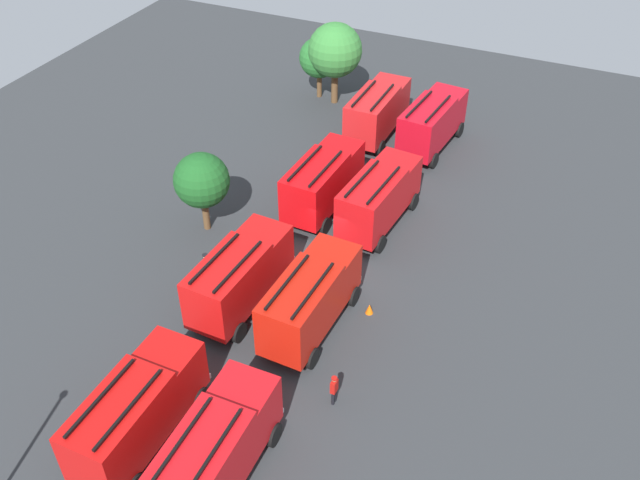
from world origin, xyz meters
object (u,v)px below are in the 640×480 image
Objects in this scene: firefighter_1 at (206,265)px; tree_1 at (335,50)px; fire_truck_1 at (310,298)px; tree_0 at (202,181)px; fire_truck_0 at (215,451)px; fire_truck_7 at (377,110)px; firefighter_2 at (334,389)px; fire_truck_2 at (379,196)px; fire_truck_6 at (323,180)px; traffic_cone_1 at (369,309)px; firefighter_0 at (370,89)px; fire_truck_4 at (137,410)px; traffic_cone_2 at (106,387)px; tree_2 at (319,58)px; traffic_cone_0 at (228,371)px; fire_truck_5 at (240,275)px; fire_truck_3 at (432,122)px.

firefighter_1 is 22.83m from tree_1.
fire_truck_1 is 1.42× the size of tree_0.
firefighter_1 is (10.74, 7.15, -1.13)m from fire_truck_0.
firefighter_2 is (-23.72, -6.87, -1.20)m from fire_truck_7.
fire_truck_2 is 1.15× the size of tree_1.
fire_truck_7 is (9.90, 0.14, 0.00)m from fire_truck_6.
firefighter_2 is 6.27m from traffic_cone_1.
fire_truck_6 is at bearing -157.16° from firefighter_0.
fire_truck_0 reaches higher than firefighter_0.
tree_0 is (14.42, 5.62, 1.31)m from fire_truck_4.
firefighter_0 reaches higher than traffic_cone_2.
fire_truck_7 is (19.83, 3.89, 0.00)m from fire_truck_1.
tree_2 is (14.25, 10.39, 1.15)m from fire_truck_2.
firefighter_2 is at bearing -162.93° from fire_truck_7.
traffic_cone_0 is (-4.54, 2.27, -1.78)m from fire_truck_1.
fire_truck_5 is at bearing -165.27° from tree_2.
fire_truck_2 reaches higher than traffic_cone_0.
fire_truck_4 is 5.26m from traffic_cone_0.
firefighter_1 is 3.01× the size of traffic_cone_1.
firefighter_2 is (-23.75, -2.78, -1.20)m from fire_truck_3.
fire_truck_6 is at bearing -10.48° from traffic_cone_2.
tree_1 is (3.75, 4.97, 2.18)m from fire_truck_7.
fire_truck_0 is 6.48m from firefighter_2.
fire_truck_3 is 8.50m from firefighter_0.
fire_truck_4 is 3.99× the size of firefighter_1.
fire_truck_1 is at bearing -175.10° from fire_truck_3.
fire_truck_5 is 24.10m from tree_1.
tree_0 is at bearing 32.48° from fire_truck_0.
fire_truck_0 is 4.23× the size of firefighter_2.
firefighter_2 is 5.33m from traffic_cone_0.
tree_0 is 8.57× the size of traffic_cone_1.
traffic_cone_2 reaches higher than traffic_cone_1.
fire_truck_0 is 1.40× the size of tree_0.
fire_truck_3 is 4.09× the size of firefighter_1.
traffic_cone_0 is at bearing -159.26° from firefighter_0.
fire_truck_3 is 4.34× the size of firefighter_2.
fire_truck_3 is 10.04m from tree_1.
tree_2 is at bearing 15.83° from traffic_cone_0.
firefighter_2 is at bearing -174.16° from traffic_cone_1.
firefighter_2 is (-4.97, -9.85, -0.07)m from firefighter_1.
fire_truck_1 is 10.80m from tree_0.
traffic_cone_1 is (-21.68, -12.71, -3.00)m from tree_2.
tree_1 reaches higher than firefighter_0.
fire_truck_6 is 15.42m from firefighter_2.
fire_truck_4 is at bearing -168.79° from tree_2.
fire_truck_0 is at bearing -95.15° from fire_truck_4.
fire_truck_6 and fire_truck_7 have the same top height.
firefighter_1 is at bearing -171.33° from tree_2.
fire_truck_5 is (9.32, 0.30, 0.00)m from fire_truck_4.
fire_truck_2 and fire_truck_7 have the same top height.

